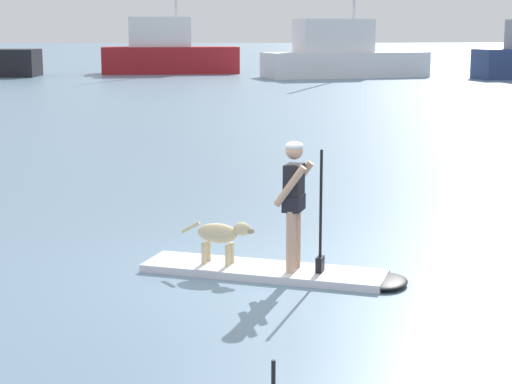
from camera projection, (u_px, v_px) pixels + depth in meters
ground_plane at (263, 275)px, 11.13m from camera, size 400.00×400.00×0.00m
paddleboard at (280, 272)px, 11.05m from camera, size 3.46×2.04×0.10m
person_paddler at (295, 197)px, 10.81m from camera, size 0.68×0.60×1.65m
dog at (221, 235)px, 11.21m from camera, size 0.96×0.47×0.57m
moored_boat_far_starboard at (167, 52)px, 62.20m from camera, size 9.92×3.94×10.48m
moored_boat_far_port at (341, 56)px, 57.17m from camera, size 11.26×5.54×11.61m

